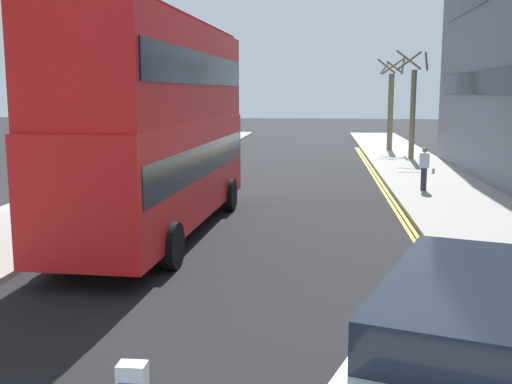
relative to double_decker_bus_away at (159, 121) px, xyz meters
The scene contains 8 objects.
sidewalk_right 9.52m from the double_decker_bus_away, ahead, with size 4.00×80.00×0.14m, color #9E9991.
sidewalk_left 5.13m from the double_decker_bus_away, 163.82° to the left, with size 4.00×80.00×0.14m, color #9E9991.
kerb_line_outer 7.56m from the double_decker_bus_away, ahead, with size 0.10×56.00×0.01m, color yellow.
kerb_line_inner 7.41m from the double_decker_bus_away, ahead, with size 0.10×56.00×0.01m, color yellow.
double_decker_bus_away is the anchor object (origin of this frame).
pedestrian_far 11.24m from the double_decker_bus_away, 42.36° to the left, with size 0.34×0.22×1.62m.
street_tree_near 21.03m from the double_decker_bus_away, 63.71° to the left, with size 1.88×2.04×5.93m.
street_tree_mid 25.86m from the double_decker_bus_away, 70.27° to the left, with size 1.85×1.89×5.87m.
Camera 1 is at (1.77, -1.23, 3.79)m, focal length 43.22 mm.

